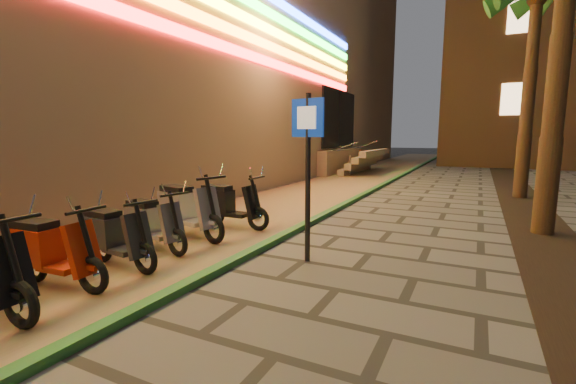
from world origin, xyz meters
The scene contains 11 objects.
ground centered at (0.00, 0.00, 0.00)m, with size 120.00×120.00×0.00m, color #474442.
parking_strip centered at (-2.60, 10.00, 0.01)m, with size 3.40×60.00×0.01m, color #8C7251.
green_curb centered at (-0.90, 10.00, 0.05)m, with size 0.18×60.00×0.10m, color #27682C.
planting_strip centered at (3.60, 5.00, 0.01)m, with size 1.20×40.00×0.02m, color black.
mall_building centered at (-15.47, 10.02, 7.48)m, with size 24.23×44.00×15.00m.
pedestrian_sign centered at (0.04, 3.39, 1.67)m, with size 0.56×0.15×2.58m.
scooter_5 centered at (-2.56, 0.97, 0.49)m, with size 1.59×0.56×1.12m.
scooter_6 centered at (-2.49, 1.89, 0.47)m, with size 1.54×0.57×1.08m.
scooter_7 centered at (-2.63, 2.78, 0.47)m, with size 1.53×0.67×1.07m.
scooter_8 centered at (-2.66, 3.70, 0.55)m, with size 1.79×0.87×1.26m.
scooter_9 centered at (-2.40, 4.70, 0.50)m, with size 1.63×0.57×1.15m.
Camera 1 is at (2.36, -1.97, 1.96)m, focal length 24.00 mm.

